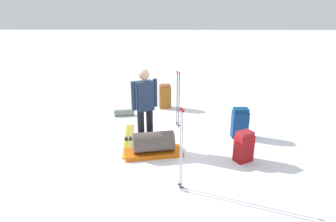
{
  "coord_description": "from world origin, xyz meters",
  "views": [
    {
      "loc": [
        5.94,
        0.14,
        2.77
      ],
      "look_at": [
        0.0,
        0.0,
        0.7
      ],
      "focal_mm": 30.85,
      "sensor_mm": 36.0,
      "label": 1
    }
  ],
  "objects_px": {
    "backpack_large_dark": "(244,147)",
    "sleeping_mat_rolled": "(124,113)",
    "backpack_bright": "(165,96)",
    "thermos_bottle": "(238,115)",
    "backpack_small_spare": "(240,123)",
    "ski_pair_near": "(128,140)",
    "gear_sled": "(154,145)",
    "ski_poles_planted_far": "(178,97)",
    "skier_standing": "(145,105)",
    "ski_poles_planted_near": "(181,146)"
  },
  "relations": [
    {
      "from": "gear_sled",
      "to": "ski_poles_planted_far",
      "type": "bearing_deg",
      "value": 161.79
    },
    {
      "from": "ski_poles_planted_near",
      "to": "sleeping_mat_rolled",
      "type": "relative_size",
      "value": 2.54
    },
    {
      "from": "backpack_large_dark",
      "to": "thermos_bottle",
      "type": "height_order",
      "value": "backpack_large_dark"
    },
    {
      "from": "skier_standing",
      "to": "backpack_large_dark",
      "type": "bearing_deg",
      "value": 74.7
    },
    {
      "from": "ski_poles_planted_far",
      "to": "sleeping_mat_rolled",
      "type": "height_order",
      "value": "ski_poles_planted_far"
    },
    {
      "from": "gear_sled",
      "to": "thermos_bottle",
      "type": "bearing_deg",
      "value": 133.52
    },
    {
      "from": "skier_standing",
      "to": "backpack_bright",
      "type": "bearing_deg",
      "value": 173.24
    },
    {
      "from": "skier_standing",
      "to": "backpack_small_spare",
      "type": "bearing_deg",
      "value": 106.12
    },
    {
      "from": "skier_standing",
      "to": "backpack_small_spare",
      "type": "relative_size",
      "value": 2.45
    },
    {
      "from": "skier_standing",
      "to": "backpack_bright",
      "type": "height_order",
      "value": "skier_standing"
    },
    {
      "from": "backpack_large_dark",
      "to": "backpack_small_spare",
      "type": "distance_m",
      "value": 1.15
    },
    {
      "from": "skier_standing",
      "to": "ski_poles_planted_near",
      "type": "bearing_deg",
      "value": 25.36
    },
    {
      "from": "backpack_bright",
      "to": "backpack_small_spare",
      "type": "height_order",
      "value": "backpack_bright"
    },
    {
      "from": "ski_poles_planted_near",
      "to": "sleeping_mat_rolled",
      "type": "xyz_separation_m",
      "value": [
        -3.47,
        -1.5,
        -0.68
      ]
    },
    {
      "from": "ski_poles_planted_far",
      "to": "gear_sled",
      "type": "relative_size",
      "value": 1.14
    },
    {
      "from": "ski_poles_planted_far",
      "to": "thermos_bottle",
      "type": "bearing_deg",
      "value": 106.8
    },
    {
      "from": "thermos_bottle",
      "to": "backpack_large_dark",
      "type": "bearing_deg",
      "value": -9.46
    },
    {
      "from": "backpack_small_spare",
      "to": "gear_sled",
      "type": "xyz_separation_m",
      "value": [
        0.93,
        -1.91,
        -0.12
      ]
    },
    {
      "from": "backpack_large_dark",
      "to": "gear_sled",
      "type": "bearing_deg",
      "value": -96.74
    },
    {
      "from": "skier_standing",
      "to": "sleeping_mat_rolled",
      "type": "relative_size",
      "value": 3.09
    },
    {
      "from": "skier_standing",
      "to": "backpack_large_dark",
      "type": "height_order",
      "value": "skier_standing"
    },
    {
      "from": "sleeping_mat_rolled",
      "to": "backpack_large_dark",
      "type": "bearing_deg",
      "value": 47.62
    },
    {
      "from": "ski_poles_planted_far",
      "to": "backpack_small_spare",
      "type": "bearing_deg",
      "value": 67.13
    },
    {
      "from": "backpack_large_dark",
      "to": "sleeping_mat_rolled",
      "type": "distance_m",
      "value": 3.7
    },
    {
      "from": "ski_poles_planted_near",
      "to": "ski_poles_planted_far",
      "type": "height_order",
      "value": "ski_poles_planted_far"
    },
    {
      "from": "ski_poles_planted_near",
      "to": "skier_standing",
      "type": "bearing_deg",
      "value": -154.64
    },
    {
      "from": "ski_poles_planted_near",
      "to": "gear_sled",
      "type": "xyz_separation_m",
      "value": [
        -1.19,
        -0.53,
        -0.55
      ]
    },
    {
      "from": "ski_pair_near",
      "to": "ski_poles_planted_far",
      "type": "relative_size",
      "value": 1.29
    },
    {
      "from": "backpack_large_dark",
      "to": "gear_sled",
      "type": "relative_size",
      "value": 0.5
    },
    {
      "from": "skier_standing",
      "to": "backpack_bright",
      "type": "xyz_separation_m",
      "value": [
        -2.69,
        0.32,
        -0.6
      ]
    },
    {
      "from": "ski_pair_near",
      "to": "backpack_large_dark",
      "type": "xyz_separation_m",
      "value": [
        0.89,
        2.38,
        0.29
      ]
    },
    {
      "from": "backpack_bright",
      "to": "ski_poles_planted_near",
      "type": "relative_size",
      "value": 0.51
    },
    {
      "from": "ski_pair_near",
      "to": "thermos_bottle",
      "type": "distance_m",
      "value": 3.06
    },
    {
      "from": "backpack_bright",
      "to": "sleeping_mat_rolled",
      "type": "relative_size",
      "value": 1.31
    },
    {
      "from": "ski_poles_planted_far",
      "to": "thermos_bottle",
      "type": "height_order",
      "value": "ski_poles_planted_far"
    },
    {
      "from": "backpack_bright",
      "to": "backpack_small_spare",
      "type": "relative_size",
      "value": 1.03
    },
    {
      "from": "backpack_bright",
      "to": "ski_pair_near",
      "type": "bearing_deg",
      "value": -17.92
    },
    {
      "from": "ski_pair_near",
      "to": "ski_poles_planted_near",
      "type": "xyz_separation_m",
      "value": [
        1.87,
        1.15,
        0.76
      ]
    },
    {
      "from": "sleeping_mat_rolled",
      "to": "gear_sled",
      "type": "bearing_deg",
      "value": 23.14
    },
    {
      "from": "backpack_large_dark",
      "to": "thermos_bottle",
      "type": "bearing_deg",
      "value": 170.54
    },
    {
      "from": "backpack_small_spare",
      "to": "ski_poles_planted_far",
      "type": "distance_m",
      "value": 1.59
    },
    {
      "from": "backpack_large_dark",
      "to": "sleeping_mat_rolled",
      "type": "xyz_separation_m",
      "value": [
        -2.49,
        -2.73,
        -0.21
      ]
    },
    {
      "from": "gear_sled",
      "to": "sleeping_mat_rolled",
      "type": "height_order",
      "value": "gear_sled"
    },
    {
      "from": "skier_standing",
      "to": "backpack_small_spare",
      "type": "distance_m",
      "value": 2.27
    },
    {
      "from": "ski_poles_planted_near",
      "to": "ski_pair_near",
      "type": "bearing_deg",
      "value": -148.45
    },
    {
      "from": "backpack_small_spare",
      "to": "ski_poles_planted_far",
      "type": "height_order",
      "value": "ski_poles_planted_far"
    },
    {
      "from": "skier_standing",
      "to": "sleeping_mat_rolled",
      "type": "bearing_deg",
      "value": -158.13
    },
    {
      "from": "backpack_bright",
      "to": "thermos_bottle",
      "type": "bearing_deg",
      "value": 63.58
    },
    {
      "from": "ski_pair_near",
      "to": "thermos_bottle",
      "type": "relative_size",
      "value": 6.94
    },
    {
      "from": "skier_standing",
      "to": "sleeping_mat_rolled",
      "type": "height_order",
      "value": "skier_standing"
    }
  ]
}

